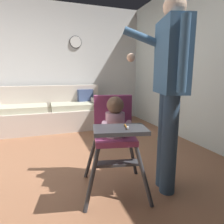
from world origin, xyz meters
name	(u,v)px	position (x,y,z in m)	size (l,w,h in m)	color
ground	(65,175)	(0.00, 0.00, -0.05)	(5.75, 6.55, 0.10)	#925F42
wall_far	(50,65)	(0.00, 2.51, 1.31)	(4.95, 0.06, 2.62)	silver
wall_right	(201,60)	(2.10, 0.30, 1.31)	(0.06, 5.55, 2.62)	silver
couch	(50,112)	(-0.08, 1.99, 0.33)	(2.18, 0.86, 0.86)	beige
high_chair	(115,127)	(0.42, -0.53, 0.62)	(0.71, 0.81, 0.91)	#34353A
adult_standing	(170,87)	(0.88, -0.66, 0.98)	(0.50, 0.59, 1.73)	#2E445D
toy_ball	(164,139)	(1.55, 0.33, 0.11)	(0.22, 0.22, 0.22)	green
wall_clock	(76,42)	(0.57, 2.46, 1.80)	(0.27, 0.04, 0.27)	white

